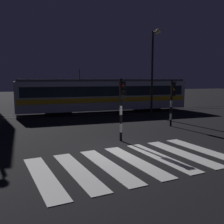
{
  "coord_description": "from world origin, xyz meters",
  "views": [
    {
      "loc": [
        -4.19,
        -10.6,
        3.28
      ],
      "look_at": [
        0.67,
        3.07,
        1.4
      ],
      "focal_mm": 41.09,
      "sensor_mm": 36.0,
      "label": 1
    }
  ],
  "objects_px": {
    "traffic_light_median_centre": "(122,100)",
    "tram": "(105,95)",
    "traffic_light_corner_far_right": "(172,96)",
    "street_lamp_trackside_right": "(154,63)"
  },
  "relations": [
    {
      "from": "traffic_light_median_centre",
      "to": "traffic_light_corner_far_right",
      "type": "distance_m",
      "value": 5.62
    },
    {
      "from": "traffic_light_median_centre",
      "to": "traffic_light_corner_far_right",
      "type": "bearing_deg",
      "value": 30.26
    },
    {
      "from": "traffic_light_median_centre",
      "to": "tram",
      "type": "bearing_deg",
      "value": 76.26
    },
    {
      "from": "traffic_light_corner_far_right",
      "to": "tram",
      "type": "relative_size",
      "value": 0.19
    },
    {
      "from": "street_lamp_trackside_right",
      "to": "traffic_light_corner_far_right",
      "type": "bearing_deg",
      "value": -101.05
    },
    {
      "from": "traffic_light_corner_far_right",
      "to": "street_lamp_trackside_right",
      "type": "height_order",
      "value": "street_lamp_trackside_right"
    },
    {
      "from": "traffic_light_median_centre",
      "to": "tram",
      "type": "distance_m",
      "value": 11.68
    },
    {
      "from": "traffic_light_median_centre",
      "to": "tram",
      "type": "height_order",
      "value": "tram"
    },
    {
      "from": "street_lamp_trackside_right",
      "to": "tram",
      "type": "height_order",
      "value": "street_lamp_trackside_right"
    },
    {
      "from": "traffic_light_median_centre",
      "to": "tram",
      "type": "xyz_separation_m",
      "value": [
        2.77,
        11.34,
        -0.42
      ]
    }
  ]
}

